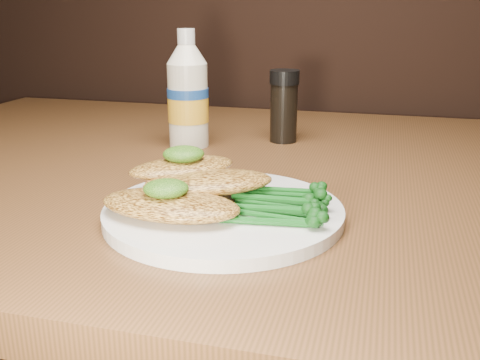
# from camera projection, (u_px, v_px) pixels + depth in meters

# --- Properties ---
(plate) EXTENTS (0.24, 0.24, 0.01)m
(plate) POSITION_uv_depth(u_px,v_px,m) (224.00, 212.00, 0.55)
(plate) COLOR white
(plate) RESTS_ON dining_table
(chicken_front) EXTENTS (0.14, 0.08, 0.02)m
(chicken_front) POSITION_uv_depth(u_px,v_px,m) (170.00, 205.00, 0.52)
(chicken_front) COLOR gold
(chicken_front) RESTS_ON plate
(chicken_mid) EXTENTS (0.15, 0.12, 0.02)m
(chicken_mid) POSITION_uv_depth(u_px,v_px,m) (209.00, 182.00, 0.56)
(chicken_mid) COLOR gold
(chicken_mid) RESTS_ON plate
(chicken_back) EXTENTS (0.13, 0.12, 0.02)m
(chicken_back) POSITION_uv_depth(u_px,v_px,m) (182.00, 167.00, 0.59)
(chicken_back) COLOR gold
(chicken_back) RESTS_ON plate
(pesto_front) EXTENTS (0.05, 0.05, 0.02)m
(pesto_front) POSITION_uv_depth(u_px,v_px,m) (166.00, 188.00, 0.52)
(pesto_front) COLOR #0C3407
(pesto_front) RESTS_ON chicken_front
(pesto_back) EXTENTS (0.05, 0.05, 0.02)m
(pesto_back) POSITION_uv_depth(u_px,v_px,m) (184.00, 154.00, 0.58)
(pesto_back) COLOR #0C3407
(pesto_back) RESTS_ON chicken_back
(broccolini_bundle) EXTENTS (0.13, 0.11, 0.02)m
(broccolini_bundle) POSITION_uv_depth(u_px,v_px,m) (276.00, 202.00, 0.53)
(broccolini_bundle) COLOR #125417
(broccolini_bundle) RESTS_ON plate
(mayo_bottle) EXTENTS (0.07, 0.07, 0.17)m
(mayo_bottle) POSITION_uv_depth(u_px,v_px,m) (188.00, 89.00, 0.80)
(mayo_bottle) COLOR #EFE7CB
(mayo_bottle) RESTS_ON dining_table
(pepper_grinder) EXTENTS (0.05, 0.05, 0.11)m
(pepper_grinder) POSITION_uv_depth(u_px,v_px,m) (284.00, 106.00, 0.84)
(pepper_grinder) COLOR black
(pepper_grinder) RESTS_ON dining_table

